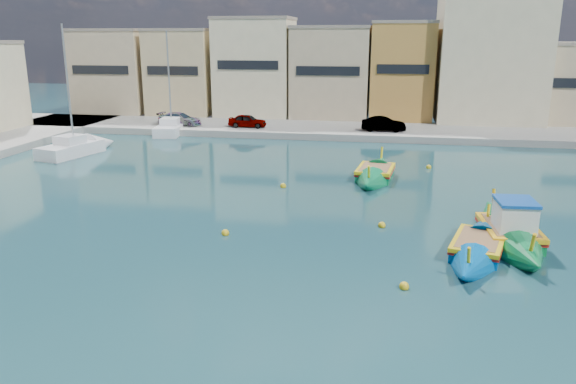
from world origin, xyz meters
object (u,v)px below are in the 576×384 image
(luzzu_green, at_px, (375,174))
(luzzu_blue_south, at_px, (478,248))
(luzzu_blue_cabin, at_px, (509,234))
(yacht_north, at_px, (175,127))
(yacht_midnorth, at_px, (86,147))
(church_block, at_px, (490,41))

(luzzu_green, xyz_separation_m, luzzu_blue_south, (4.67, -12.34, -0.03))
(luzzu_blue_cabin, relative_size, yacht_north, 0.90)
(luzzu_blue_south, bearing_deg, yacht_midnorth, 148.32)
(luzzu_blue_south, distance_m, yacht_midnorth, 32.31)
(luzzu_green, relative_size, luzzu_blue_south, 0.99)
(luzzu_blue_cabin, distance_m, yacht_north, 36.75)
(church_block, distance_m, luzzu_green, 28.05)
(luzzu_green, height_order, yacht_north, yacht_north)
(luzzu_green, xyz_separation_m, yacht_north, (-19.63, 15.47, 0.12))
(church_block, xyz_separation_m, yacht_midnorth, (-33.07, -20.19, -7.99))
(luzzu_blue_cabin, xyz_separation_m, luzzu_blue_south, (-1.56, -1.69, -0.14))
(church_block, xyz_separation_m, yacht_north, (-29.88, -9.35, -8.01))
(church_block, height_order, luzzu_blue_cabin, church_block)
(luzzu_green, bearing_deg, church_block, 67.57)
(yacht_midnorth, bearing_deg, luzzu_blue_south, -31.68)
(church_block, height_order, luzzu_blue_south, church_block)
(luzzu_blue_cabin, distance_m, yacht_midnorth, 32.82)
(luzzu_green, relative_size, yacht_north, 0.83)
(luzzu_green, bearing_deg, luzzu_blue_south, -69.28)
(luzzu_blue_south, bearing_deg, church_block, 81.46)
(luzzu_blue_cabin, xyz_separation_m, luzzu_green, (-6.22, 10.64, -0.11))
(yacht_midnorth, bearing_deg, luzzu_blue_cabin, -27.74)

